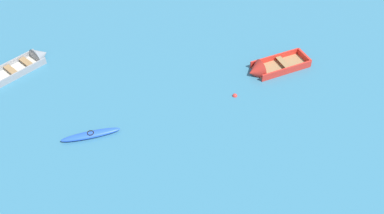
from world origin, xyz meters
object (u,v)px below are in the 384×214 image
(rowboat_grey_back_row_right, at_px, (28,62))
(kayak_blue_distant_center, at_px, (91,135))
(rowboat_red_outer_right, at_px, (266,69))
(mooring_buoy_between_boats_right, at_px, (235,96))

(rowboat_grey_back_row_right, height_order, kayak_blue_distant_center, rowboat_grey_back_row_right)
(rowboat_red_outer_right, relative_size, kayak_blue_distant_center, 1.33)
(rowboat_grey_back_row_right, height_order, mooring_buoy_between_boats_right, rowboat_grey_back_row_right)
(rowboat_grey_back_row_right, bearing_deg, rowboat_red_outer_right, 3.75)
(rowboat_red_outer_right, height_order, mooring_buoy_between_boats_right, rowboat_red_outer_right)
(rowboat_grey_back_row_right, xyz_separation_m, rowboat_red_outer_right, (14.30, 0.94, 0.01))
(rowboat_red_outer_right, relative_size, mooring_buoy_between_boats_right, 14.21)
(kayak_blue_distant_center, bearing_deg, rowboat_grey_back_row_right, 134.17)
(mooring_buoy_between_boats_right, bearing_deg, rowboat_red_outer_right, 54.02)
(mooring_buoy_between_boats_right, bearing_deg, kayak_blue_distant_center, -151.14)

